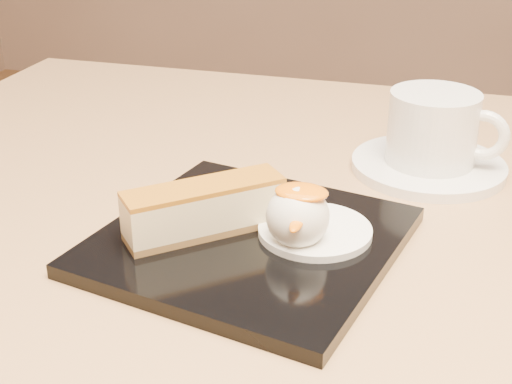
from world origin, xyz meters
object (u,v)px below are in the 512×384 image
(table, at_px, (213,343))
(saucer, at_px, (428,166))
(dessert_plate, at_px, (249,241))
(cheesecake, at_px, (204,208))
(ice_cream_scoop, at_px, (298,216))
(coffee_cup, at_px, (435,127))

(table, height_order, saucer, saucer)
(table, height_order, dessert_plate, dessert_plate)
(dessert_plate, xyz_separation_m, cheesecake, (-0.04, -0.00, 0.03))
(cheesecake, relative_size, ice_cream_scoop, 2.42)
(coffee_cup, bearing_deg, saucer, -180.00)
(dessert_plate, xyz_separation_m, saucer, (0.13, 0.19, -0.00))
(table, distance_m, ice_cream_scoop, 0.23)
(ice_cream_scoop, bearing_deg, table, 144.45)
(table, relative_size, dessert_plate, 3.64)
(table, distance_m, cheesecake, 0.20)
(ice_cream_scoop, bearing_deg, cheesecake, 180.00)
(coffee_cup, bearing_deg, table, -136.29)
(dessert_plate, bearing_deg, saucer, 56.86)
(ice_cream_scoop, bearing_deg, saucer, 66.45)
(dessert_plate, distance_m, saucer, 0.23)
(table, bearing_deg, ice_cream_scoop, -35.55)
(cheesecake, relative_size, saucer, 0.78)
(table, xyz_separation_m, cheesecake, (0.02, -0.07, 0.19))
(saucer, bearing_deg, table, -144.89)
(saucer, bearing_deg, cheesecake, -129.09)
(ice_cream_scoop, relative_size, coffee_cup, 0.42)
(table, bearing_deg, saucer, 35.11)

